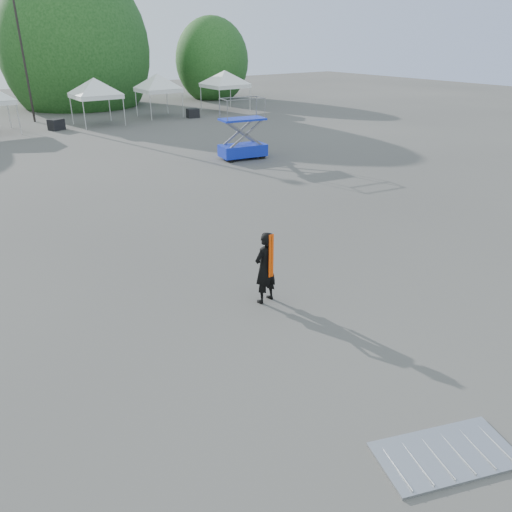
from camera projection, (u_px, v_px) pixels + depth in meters
ground at (226, 295)px, 12.93m from camera, size 120.00×120.00×0.00m
light_pole_east at (21, 44)px, 36.01m from camera, size 0.60×0.25×9.80m
tree_mid_e at (76, 50)px, 44.67m from camera, size 5.12×5.12×7.79m
tree_far_e at (212, 61)px, 50.60m from camera, size 3.84×3.84×5.84m
tent_f at (94, 82)px, 35.58m from camera, size 4.39×4.39×3.88m
tent_g at (157, 77)px, 39.30m from camera, size 4.19×4.19×3.88m
tent_h at (225, 74)px, 42.64m from camera, size 4.67×4.67×3.88m
man at (265, 268)px, 12.28m from camera, size 0.75×0.57×1.86m
scissor_lift at (243, 129)px, 26.36m from camera, size 2.61×1.60×3.16m
barrier_left at (446, 454)px, 8.00m from camera, size 2.49×1.81×0.07m
crate_mid at (56, 125)px, 34.88m from camera, size 1.18×1.07×0.75m
crate_east at (193, 113)px, 39.96m from camera, size 0.99×0.82×0.70m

